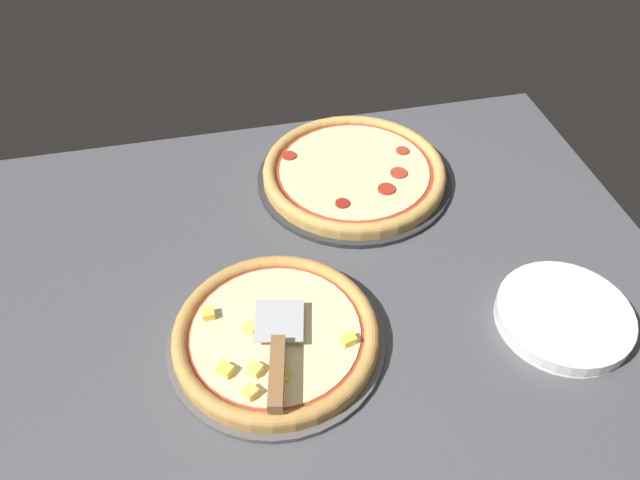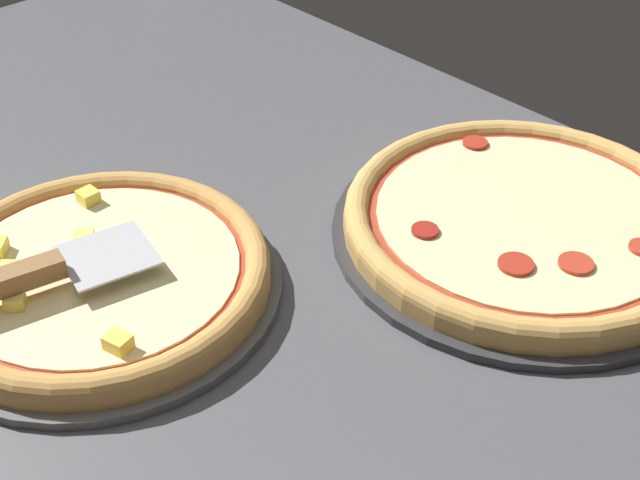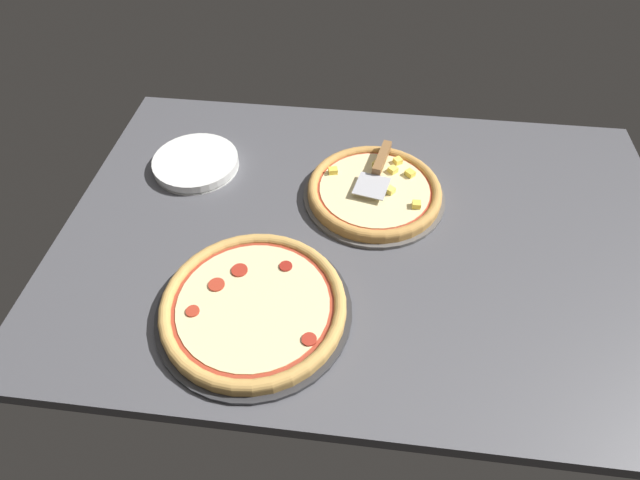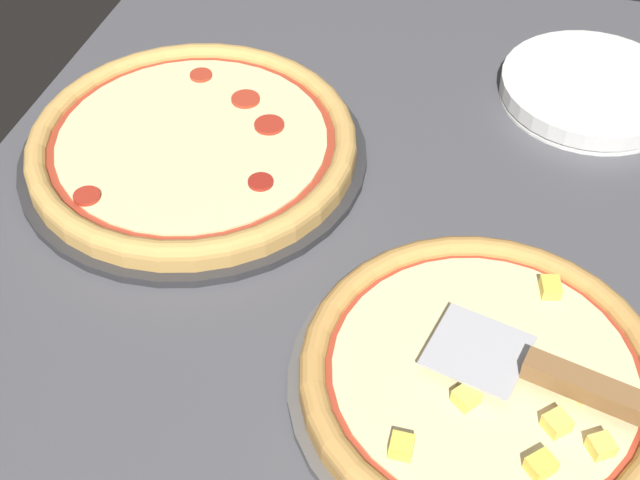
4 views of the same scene
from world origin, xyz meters
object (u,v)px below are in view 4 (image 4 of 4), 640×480
pizza_front (484,374)px  pizza_back (193,143)px  serving_spatula (567,380)px  plate_stack (591,89)px

pizza_front → pizza_back: (22.81, 37.18, 0.03)cm
serving_spatula → plate_stack: (48.24, 0.75, -3.84)cm
serving_spatula → pizza_back: bearing=61.8°
pizza_back → plate_stack: (24.66, -43.28, -1.00)cm
pizza_back → serving_spatula: 50.03cm
pizza_front → pizza_back: pizza_front is taller
pizza_back → serving_spatula: serving_spatula is taller
pizza_front → serving_spatula: (-0.77, -6.86, 2.87)cm
plate_stack → pizza_front: bearing=172.7°
pizza_front → pizza_back: size_ratio=0.88×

